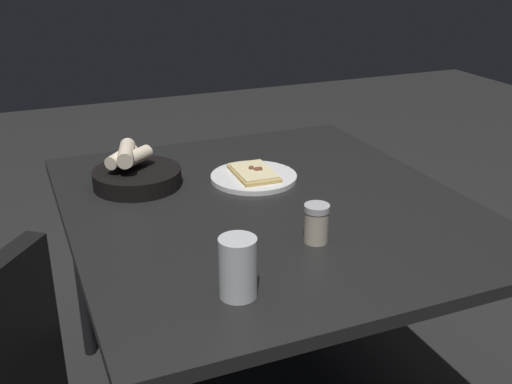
{
  "coord_description": "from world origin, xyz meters",
  "views": [
    {
      "loc": [
        1.35,
        -0.6,
        1.35
      ],
      "look_at": [
        0.02,
        -0.04,
        0.74
      ],
      "focal_mm": 43.2,
      "sensor_mm": 36.0,
      "label": 1
    }
  ],
  "objects_px": {
    "dining_table": "(267,221)",
    "bread_basket": "(136,174)",
    "pizza_plate": "(254,176)",
    "beer_glass": "(238,271)",
    "pepper_shaker": "(316,225)"
  },
  "relations": [
    {
      "from": "dining_table",
      "to": "bread_basket",
      "type": "relative_size",
      "value": 4.65
    },
    {
      "from": "pizza_plate",
      "to": "beer_glass",
      "type": "relative_size",
      "value": 2.01
    },
    {
      "from": "pepper_shaker",
      "to": "bread_basket",
      "type": "bearing_deg",
      "value": -148.44
    },
    {
      "from": "beer_glass",
      "to": "pepper_shaker",
      "type": "distance_m",
      "value": 0.29
    },
    {
      "from": "dining_table",
      "to": "bread_basket",
      "type": "xyz_separation_m",
      "value": [
        -0.25,
        -0.29,
        0.09
      ]
    },
    {
      "from": "dining_table",
      "to": "beer_glass",
      "type": "height_order",
      "value": "beer_glass"
    },
    {
      "from": "pizza_plate",
      "to": "beer_glass",
      "type": "height_order",
      "value": "beer_glass"
    },
    {
      "from": "dining_table",
      "to": "bread_basket",
      "type": "bearing_deg",
      "value": -130.24
    },
    {
      "from": "bread_basket",
      "to": "pepper_shaker",
      "type": "bearing_deg",
      "value": 31.56
    },
    {
      "from": "pizza_plate",
      "to": "pepper_shaker",
      "type": "distance_m",
      "value": 0.41
    },
    {
      "from": "pizza_plate",
      "to": "bread_basket",
      "type": "bearing_deg",
      "value": -104.38
    },
    {
      "from": "dining_table",
      "to": "pizza_plate",
      "type": "xyz_separation_m",
      "value": [
        -0.16,
        0.03,
        0.06
      ]
    },
    {
      "from": "pizza_plate",
      "to": "bread_basket",
      "type": "height_order",
      "value": "bread_basket"
    },
    {
      "from": "bread_basket",
      "to": "dining_table",
      "type": "bearing_deg",
      "value": 49.76
    },
    {
      "from": "pepper_shaker",
      "to": "dining_table",
      "type": "bearing_deg",
      "value": -177.12
    }
  ]
}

